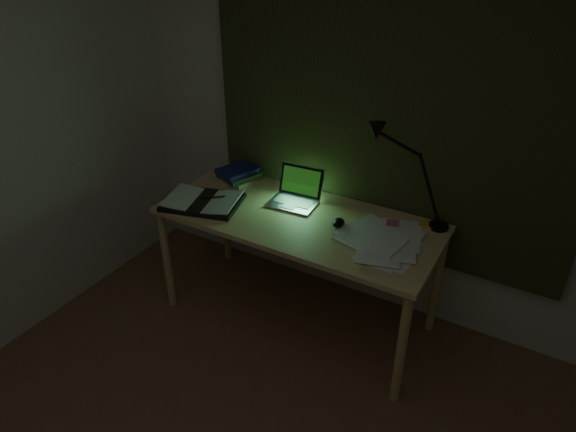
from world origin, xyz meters
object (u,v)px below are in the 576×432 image
at_px(laptop, 293,190).
at_px(open_textbook, 203,201).
at_px(loose_papers, 378,240).
at_px(desk_lamp, 447,180).
at_px(book_stack, 239,174).
at_px(desk, 298,269).

bearing_deg(laptop, open_textbook, -155.58).
height_order(loose_papers, desk_lamp, desk_lamp).
xyz_separation_m(laptop, open_textbook, (-0.48, -0.27, -0.08)).
bearing_deg(book_stack, loose_papers, -12.72).
height_order(book_stack, loose_papers, book_stack).
relative_size(loose_papers, desk_lamp, 0.66).
distance_m(open_textbook, book_stack, 0.38).
bearing_deg(open_textbook, desk_lamp, 3.16).
relative_size(desk, laptop, 5.16).
bearing_deg(desk_lamp, loose_papers, -123.94).
distance_m(loose_papers, desk_lamp, 0.49).
bearing_deg(desk, open_textbook, -164.93).
bearing_deg(open_textbook, loose_papers, -8.30).
xyz_separation_m(open_textbook, book_stack, (0.01, 0.38, 0.03)).
bearing_deg(desk, book_stack, 158.80).
distance_m(laptop, loose_papers, 0.62).
relative_size(laptop, open_textbook, 0.71).
bearing_deg(desk, laptop, 132.95).
distance_m(desk, desk_lamp, 1.05).
bearing_deg(laptop, loose_papers, -16.70).
bearing_deg(loose_papers, open_textbook, -172.86).
bearing_deg(book_stack, laptop, -13.45).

